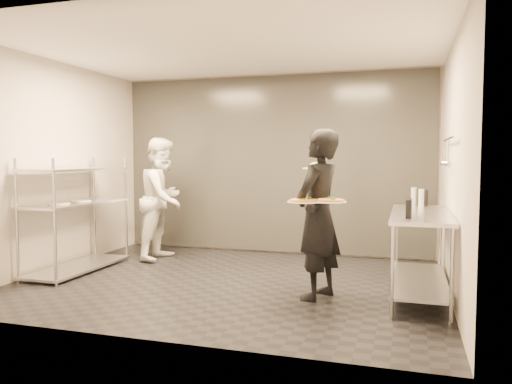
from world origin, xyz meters
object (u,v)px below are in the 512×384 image
(pizza_plate_far, at_px, (330,201))
(bottle_dark, at_px, (426,198))
(prep_counter, at_px, (420,240))
(chef, at_px, (163,199))
(bottle_clear, at_px, (421,198))
(bottle_green, at_px, (414,196))
(waiter, at_px, (318,214))
(pizza_plate_near, at_px, (304,201))
(pos_monitor, at_px, (409,208))
(pass_rack, at_px, (77,213))
(salad_plate, at_px, (316,167))

(pizza_plate_far, height_order, bottle_dark, bottle_dark)
(prep_counter, bearing_deg, chef, 163.77)
(pizza_plate_far, height_order, bottle_clear, bottle_clear)
(pizza_plate_far, xyz_separation_m, bottle_clear, (0.90, 1.26, -0.05))
(prep_counter, height_order, bottle_green, bottle_green)
(waiter, distance_m, pizza_plate_near, 0.28)
(chef, distance_m, pizza_plate_far, 3.19)
(pos_monitor, distance_m, bottle_dark, 1.34)
(prep_counter, xyz_separation_m, bottle_clear, (0.02, 0.67, 0.40))
(pass_rack, relative_size, bottle_dark, 8.36)
(bottle_green, height_order, bottle_clear, bottle_green)
(prep_counter, bearing_deg, bottle_dark, 84.41)
(bottle_dark, bearing_deg, pass_rack, -169.68)
(prep_counter, bearing_deg, pos_monitor, -102.90)
(chef, bearing_deg, bottle_clear, -95.40)
(salad_plate, height_order, bottle_dark, salad_plate)
(waiter, height_order, pizza_plate_near, waiter)
(chef, height_order, salad_plate, chef)
(pizza_plate_near, bearing_deg, bottle_green, 50.85)
(chef, xyz_separation_m, bottle_dark, (3.69, -0.25, 0.12))
(pizza_plate_near, xyz_separation_m, pizza_plate_far, (0.27, -0.02, 0.01))
(salad_plate, xyz_separation_m, bottle_dark, (1.20, 0.87, -0.39))
(pizza_plate_far, bearing_deg, bottle_clear, 54.37)
(pizza_plate_near, height_order, bottle_green, bottle_green)
(pos_monitor, bearing_deg, pizza_plate_far, -172.19)
(pizza_plate_far, height_order, salad_plate, salad_plate)
(prep_counter, xyz_separation_m, chef, (-3.61, 1.05, 0.27))
(pos_monitor, height_order, bottle_clear, bottle_clear)
(bottle_clear, distance_m, bottle_dark, 0.14)
(waiter, distance_m, bottle_dark, 1.62)
(pass_rack, xyz_separation_m, pos_monitor, (4.21, -0.52, 0.24))
(salad_plate, bearing_deg, bottle_dark, 35.98)
(salad_plate, xyz_separation_m, pos_monitor, (1.00, -0.45, -0.39))
(prep_counter, xyz_separation_m, pos_monitor, (-0.12, -0.52, 0.39))
(chef, height_order, pos_monitor, chef)
(salad_plate, height_order, pos_monitor, salad_plate)
(pass_rack, height_order, bottle_clear, pass_rack)
(waiter, bearing_deg, prep_counter, 127.89)
(bottle_clear, bearing_deg, pass_rack, -171.21)
(bottle_clear, bearing_deg, pos_monitor, -96.76)
(chef, bearing_deg, prep_counter, -105.65)
(pizza_plate_near, xyz_separation_m, bottle_green, (1.09, 1.34, -0.03))
(pizza_plate_far, xyz_separation_m, bottle_green, (0.82, 1.36, -0.04))
(prep_counter, relative_size, bottle_green, 8.10)
(waiter, xyz_separation_m, pizza_plate_far, (0.16, -0.22, 0.17))
(bottle_green, relative_size, bottle_dark, 1.16)
(prep_counter, distance_m, chef, 3.77)
(prep_counter, distance_m, pizza_plate_near, 1.36)
(bottle_green, distance_m, bottle_clear, 0.13)
(chef, height_order, pizza_plate_near, chef)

